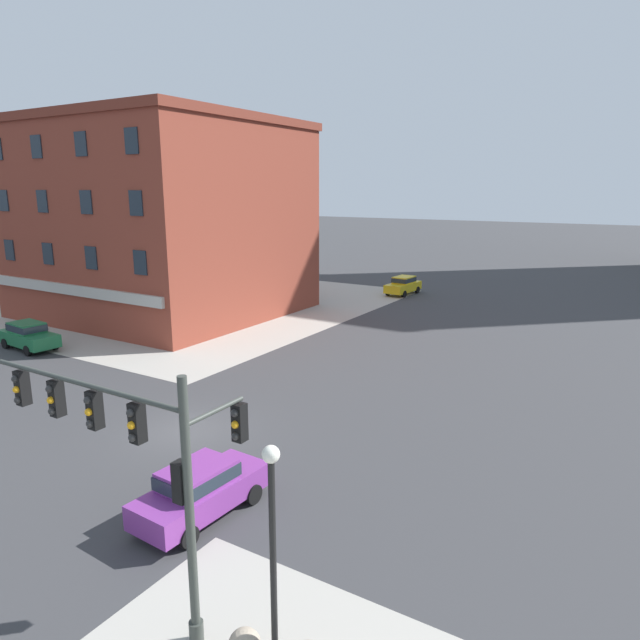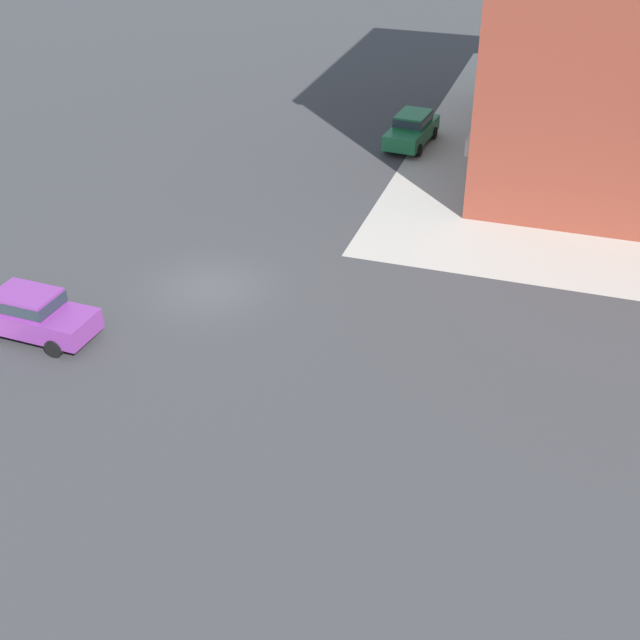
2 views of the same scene
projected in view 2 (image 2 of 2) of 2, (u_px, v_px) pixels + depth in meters
The scene contains 3 objects.
ground_plane at pixel (210, 288), 32.68m from camera, with size 320.00×320.00×0.00m, color #38383A.
car_main_northbound_near at pixel (412, 128), 44.98m from camera, with size 4.53×2.17×1.68m.
car_main_northbound_far at pixel (31, 313), 29.41m from camera, with size 2.07×4.49×1.68m.
Camera 2 is at (25.66, 12.76, 16.30)m, focal length 48.62 mm.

